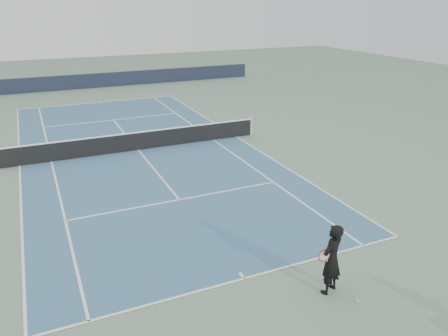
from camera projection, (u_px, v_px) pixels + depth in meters
name	position (u px, v px, depth m)	size (l,w,h in m)	color
ground	(138.00, 150.00, 21.97)	(80.00, 80.00, 0.00)	slate
court_surface	(138.00, 150.00, 21.97)	(10.97, 23.77, 0.01)	#376282
tennis_net	(138.00, 141.00, 21.79)	(12.90, 0.10, 1.07)	silver
windscreen_far	(86.00, 81.00, 36.96)	(30.00, 0.25, 1.20)	black
tennis_player	(331.00, 259.00, 11.04)	(0.89, 0.77, 1.94)	black
tennis_ball	(357.00, 301.00, 10.94)	(0.07, 0.07, 0.07)	yellow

